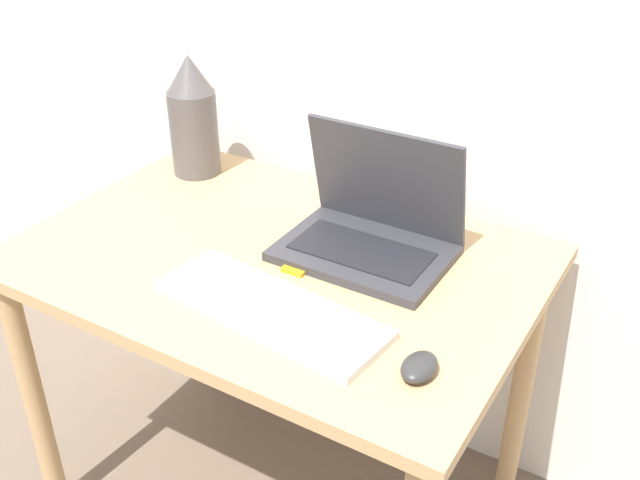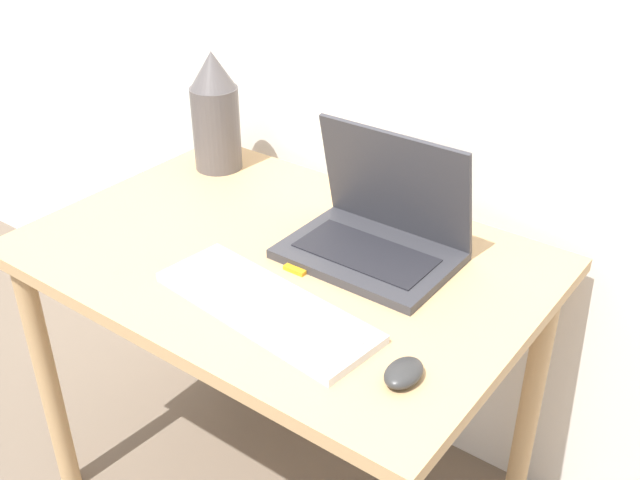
% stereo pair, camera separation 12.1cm
% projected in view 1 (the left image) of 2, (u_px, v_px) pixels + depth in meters
% --- Properties ---
extents(desk, '(1.08, 0.74, 0.74)m').
position_uv_depth(desk, '(277.00, 294.00, 1.63)').
color(desk, tan).
rests_on(desk, ground_plane).
extents(laptop, '(0.35, 0.25, 0.26)m').
position_uv_depth(laptop, '(372.00, 227.00, 1.57)').
color(laptop, '#333338').
rests_on(laptop, desk).
extents(keyboard, '(0.48, 0.21, 0.02)m').
position_uv_depth(keyboard, '(270.00, 309.00, 1.39)').
color(keyboard, silver).
rests_on(keyboard, desk).
extents(mouse, '(0.06, 0.08, 0.03)m').
position_uv_depth(mouse, '(419.00, 367.00, 1.24)').
color(mouse, '#2D2D2D').
rests_on(mouse, desk).
extents(vase, '(0.12, 0.12, 0.31)m').
position_uv_depth(vase, '(193.00, 117.00, 1.86)').
color(vase, '#514C4C').
rests_on(vase, desk).
extents(mp3_player, '(0.05, 0.05, 0.01)m').
position_uv_depth(mp3_player, '(297.00, 268.00, 1.53)').
color(mp3_player, orange).
rests_on(mp3_player, desk).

